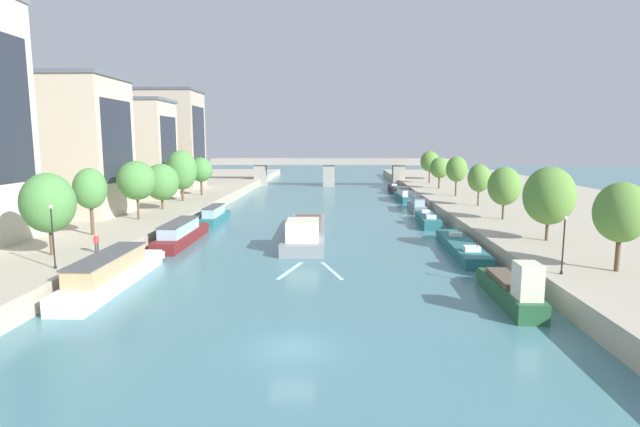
# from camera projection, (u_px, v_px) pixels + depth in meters

# --- Properties ---
(ground_plane) EXTENTS (400.00, 400.00, 0.00)m
(ground_plane) POSITION_uv_depth(u_px,v_px,m) (292.00, 349.00, 27.35)
(ground_plane) COLOR teal
(quay_left) EXTENTS (36.00, 170.00, 1.75)m
(quay_left) POSITION_uv_depth(u_px,v_px,m) (112.00, 204.00, 82.93)
(quay_left) COLOR #B2A893
(quay_left) RESTS_ON ground
(quay_right) EXTENTS (36.00, 170.00, 1.75)m
(quay_right) POSITION_uv_depth(u_px,v_px,m) (542.00, 206.00, 80.28)
(quay_right) COLOR #B2A893
(quay_right) RESTS_ON ground
(barge_midriver) EXTENTS (4.93, 22.92, 3.21)m
(barge_midriver) POSITION_uv_depth(u_px,v_px,m) (306.00, 230.00, 57.76)
(barge_midriver) COLOR gray
(barge_midriver) RESTS_ON ground
(wake_behind_barge) EXTENTS (5.60, 5.95, 0.03)m
(wake_behind_barge) POSITION_uv_depth(u_px,v_px,m) (311.00, 270.00, 43.72)
(wake_behind_barge) COLOR silver
(wake_behind_barge) RESTS_ON ground
(moored_boat_left_second) EXTENTS (2.89, 15.78, 2.68)m
(moored_boat_left_second) POSITION_uv_depth(u_px,v_px,m) (112.00, 272.00, 38.86)
(moored_boat_left_second) COLOR silver
(moored_boat_left_second) RESTS_ON ground
(moored_boat_left_end) EXTENTS (2.72, 14.14, 2.53)m
(moored_boat_left_end) POSITION_uv_depth(u_px,v_px,m) (181.00, 234.00, 55.24)
(moored_boat_left_end) COLOR maroon
(moored_boat_left_end) RESTS_ON ground
(moored_boat_left_far) EXTENTS (2.06, 10.78, 2.29)m
(moored_boat_left_far) POSITION_uv_depth(u_px,v_px,m) (215.00, 215.00, 69.68)
(moored_boat_left_far) COLOR #23666B
(moored_boat_left_far) RESTS_ON ground
(moored_boat_right_upstream) EXTENTS (2.05, 10.30, 3.61)m
(moored_boat_right_upstream) POSITION_uv_depth(u_px,v_px,m) (511.00, 289.00, 34.70)
(moored_boat_right_upstream) COLOR #235633
(moored_boat_right_upstream) RESTS_ON ground
(moored_boat_right_midway) EXTENTS (3.03, 15.85, 2.17)m
(moored_boat_right_midway) POSITION_uv_depth(u_px,v_px,m) (461.00, 247.00, 50.89)
(moored_boat_right_midway) COLOR #23666B
(moored_boat_right_midway) RESTS_ON ground
(moored_boat_right_end) EXTENTS (2.65, 11.49, 2.37)m
(moored_boat_right_end) POSITION_uv_depth(u_px,v_px,m) (428.00, 219.00, 67.77)
(moored_boat_right_end) COLOR #23666B
(moored_boat_right_end) RESTS_ON ground
(moored_boat_right_far) EXTENTS (2.19, 10.85, 2.45)m
(moored_boat_right_far) POSITION_uv_depth(u_px,v_px,m) (417.00, 205.00, 80.42)
(moored_boat_right_far) COLOR gray
(moored_boat_right_far) RESTS_ON ground
(moored_boat_right_near) EXTENTS (2.64, 12.12, 2.46)m
(moored_boat_right_near) POSITION_uv_depth(u_px,v_px,m) (404.00, 195.00, 94.21)
(moored_boat_right_near) COLOR #23666B
(moored_boat_right_near) RESTS_ON ground
(moored_boat_right_lone) EXTENTS (2.51, 13.36, 2.30)m
(moored_boat_right_lone) POSITION_uv_depth(u_px,v_px,m) (395.00, 189.00, 109.72)
(moored_boat_right_lone) COLOR black
(moored_boat_right_lone) RESTS_ON ground
(tree_left_second) EXTENTS (4.31, 4.31, 6.88)m
(tree_left_second) POSITION_uv_depth(u_px,v_px,m) (48.00, 203.00, 41.36)
(tree_left_second) COLOR brown
(tree_left_second) RESTS_ON quay_left
(tree_left_by_lamp) EXTENTS (3.27, 3.27, 6.78)m
(tree_left_by_lamp) POSITION_uv_depth(u_px,v_px,m) (90.00, 189.00, 50.26)
(tree_left_by_lamp) COLOR brown
(tree_left_by_lamp) RESTS_ON quay_left
(tree_left_end_of_row) EXTENTS (4.58, 4.58, 7.08)m
(tree_left_end_of_row) POSITION_uv_depth(u_px,v_px,m) (137.00, 181.00, 60.14)
(tree_left_end_of_row) COLOR brown
(tree_left_end_of_row) RESTS_ON quay_left
(tree_left_midway) EXTENTS (4.77, 4.77, 6.34)m
(tree_left_midway) POSITION_uv_depth(u_px,v_px,m) (161.00, 182.00, 69.21)
(tree_left_midway) COLOR brown
(tree_left_midway) RESTS_ON quay_left
(tree_left_distant) EXTENTS (4.79, 4.79, 7.99)m
(tree_left_distant) POSITION_uv_depth(u_px,v_px,m) (182.00, 170.00, 78.90)
(tree_left_distant) COLOR brown
(tree_left_distant) RESTS_ON quay_left
(tree_left_past_mid) EXTENTS (4.00, 4.00, 6.56)m
(tree_left_past_mid) POSITION_uv_depth(u_px,v_px,m) (201.00, 170.00, 87.03)
(tree_left_past_mid) COLOR brown
(tree_left_past_mid) RESTS_ON quay_left
(tree_right_third) EXTENTS (3.77, 3.77, 6.57)m
(tree_right_third) POSITION_uv_depth(u_px,v_px,m) (621.00, 212.00, 36.15)
(tree_right_third) COLOR brown
(tree_right_third) RESTS_ON quay_right
(tree_right_nearest) EXTENTS (4.74, 4.74, 7.07)m
(tree_right_nearest) POSITION_uv_depth(u_px,v_px,m) (549.00, 196.00, 47.42)
(tree_right_nearest) COLOR brown
(tree_right_nearest) RESTS_ON quay_right
(tree_right_far) EXTENTS (3.91, 3.91, 6.38)m
(tree_right_far) POSITION_uv_depth(u_px,v_px,m) (504.00, 186.00, 60.31)
(tree_right_far) COLOR brown
(tree_right_far) RESTS_ON quay_right
(tree_right_by_lamp) EXTENTS (3.30, 3.30, 6.12)m
(tree_right_by_lamp) POSITION_uv_depth(u_px,v_px,m) (479.00, 178.00, 72.93)
(tree_right_by_lamp) COLOR brown
(tree_right_by_lamp) RESTS_ON quay_right
(tree_right_distant) EXTENTS (3.59, 3.59, 6.82)m
(tree_right_distant) POSITION_uv_depth(u_px,v_px,m) (457.00, 169.00, 85.67)
(tree_right_distant) COLOR brown
(tree_right_distant) RESTS_ON quay_right
(tree_right_second) EXTENTS (3.77, 3.77, 6.16)m
(tree_right_second) POSITION_uv_depth(u_px,v_px,m) (440.00, 168.00, 99.64)
(tree_right_second) COLOR brown
(tree_right_second) RESTS_ON quay_right
(tree_right_past_mid) EXTENTS (4.17, 4.17, 7.15)m
(tree_right_past_mid) POSITION_uv_depth(u_px,v_px,m) (430.00, 161.00, 111.88)
(tree_right_past_mid) COLOR brown
(tree_right_past_mid) RESTS_ON quay_right
(lamppost_left_bank) EXTENTS (0.28, 0.28, 4.80)m
(lamppost_left_bank) POSITION_uv_depth(u_px,v_px,m) (53.00, 234.00, 37.19)
(lamppost_left_bank) COLOR black
(lamppost_left_bank) RESTS_ON quay_left
(lamppost_right_bank) EXTENTS (0.28, 0.28, 4.24)m
(lamppost_right_bank) POSITION_uv_depth(u_px,v_px,m) (564.00, 242.00, 35.62)
(lamppost_right_bank) COLOR black
(lamppost_right_bank) RESTS_ON quay_right
(building_left_middle) EXTENTS (15.76, 11.08, 17.63)m
(building_left_middle) POSITION_uv_depth(u_px,v_px,m) (59.00, 146.00, 63.67)
(building_left_middle) COLOR beige
(building_left_middle) RESTS_ON quay_left
(building_left_far_end) EXTENTS (15.25, 9.61, 16.25)m
(building_left_far_end) POSITION_uv_depth(u_px,v_px,m) (125.00, 149.00, 83.42)
(building_left_far_end) COLOR beige
(building_left_far_end) RESTS_ON quay_left
(building_left_tall) EXTENTS (15.93, 10.46, 19.42)m
(building_left_tall) POSITION_uv_depth(u_px,v_px,m) (161.00, 139.00, 99.93)
(building_left_tall) COLOR #B2A38E
(building_left_tall) RESTS_ON quay_left
(bridge_far) EXTENTS (58.15, 4.40, 6.80)m
(bridge_far) POSITION_uv_depth(u_px,v_px,m) (329.00, 169.00, 123.77)
(bridge_far) COLOR #9E998E
(bridge_far) RESTS_ON ground
(person_on_quay) EXTENTS (0.36, 0.45, 1.62)m
(person_on_quay) POSITION_uv_depth(u_px,v_px,m) (96.00, 242.00, 42.76)
(person_on_quay) COLOR #2D2D38
(person_on_quay) RESTS_ON quay_left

